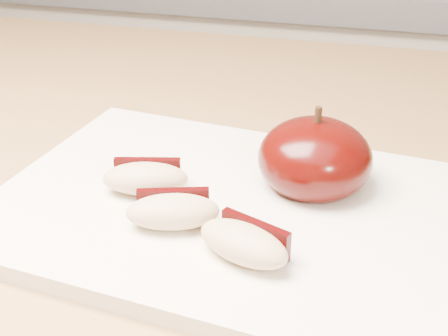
# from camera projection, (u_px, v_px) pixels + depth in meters

# --- Properties ---
(back_cabinet) EXTENTS (2.40, 0.62, 0.94)m
(back_cabinet) POSITION_uv_depth(u_px,v_px,m) (321.00, 189.00, 1.30)
(back_cabinet) COLOR silver
(back_cabinet) RESTS_ON ground
(cutting_board) EXTENTS (0.33, 0.25, 0.01)m
(cutting_board) POSITION_uv_depth(u_px,v_px,m) (224.00, 209.00, 0.42)
(cutting_board) COLOR white
(cutting_board) RESTS_ON island_counter
(apple_half) EXTENTS (0.09, 0.09, 0.07)m
(apple_half) POSITION_uv_depth(u_px,v_px,m) (315.00, 159.00, 0.43)
(apple_half) COLOR black
(apple_half) RESTS_ON cutting_board
(apple_wedge_a) EXTENTS (0.06, 0.04, 0.02)m
(apple_wedge_a) POSITION_uv_depth(u_px,v_px,m) (146.00, 178.00, 0.42)
(apple_wedge_a) COLOR tan
(apple_wedge_a) RESTS_ON cutting_board
(apple_wedge_b) EXTENTS (0.06, 0.04, 0.02)m
(apple_wedge_b) POSITION_uv_depth(u_px,v_px,m) (173.00, 211.00, 0.38)
(apple_wedge_b) COLOR tan
(apple_wedge_b) RESTS_ON cutting_board
(apple_wedge_c) EXTENTS (0.06, 0.05, 0.02)m
(apple_wedge_c) POSITION_uv_depth(u_px,v_px,m) (245.00, 242.00, 0.35)
(apple_wedge_c) COLOR tan
(apple_wedge_c) RESTS_ON cutting_board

